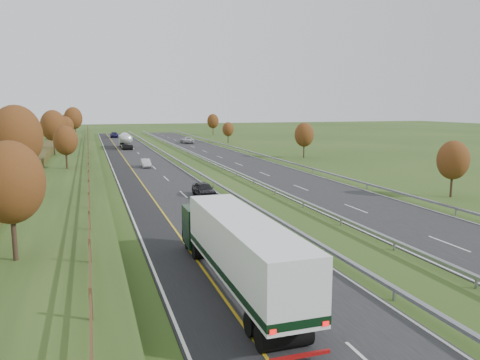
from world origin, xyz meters
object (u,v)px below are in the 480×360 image
Objects in this scene: box_lorry at (237,247)px; car_oncoming at (187,140)px; car_dark_near at (204,189)px; road_tanker at (126,140)px; car_small_far at (114,135)px; car_silver_mid at (145,163)px.

box_lorry reaches higher than car_oncoming.
car_oncoming is (13.10, 73.47, 0.07)m from car_dark_near.
road_tanker reaches higher than car_small_far.
car_silver_mid is (-3.08, 26.58, -0.10)m from car_dark_near.
car_dark_near is at bearing 80.20° from box_lorry.
road_tanker is 2.53× the size of car_dark_near.
road_tanker is at bearing 89.45° from car_silver_mid.
box_lorry is 4.10× the size of car_silver_mid.
road_tanker reaches higher than car_silver_mid.
box_lorry is 26.09m from car_dark_near.
box_lorry is 100.68m from car_oncoming.
road_tanker is at bearing 89.29° from box_lorry.
road_tanker is 39.41m from car_small_far.
car_silver_mid is at bearing 93.16° from car_dark_near.
road_tanker is 1.90× the size of car_oncoming.
car_oncoming is at bearing -57.53° from car_small_far.
box_lorry is at bearing -103.24° from car_dark_near.
car_dark_near is 0.78× the size of car_small_far.
car_oncoming is (16.98, -28.96, -0.00)m from car_small_far.
box_lorry reaches higher than car_silver_mid.
car_silver_mid is 0.67× the size of car_oncoming.
road_tanker reaches higher than car_dark_near.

